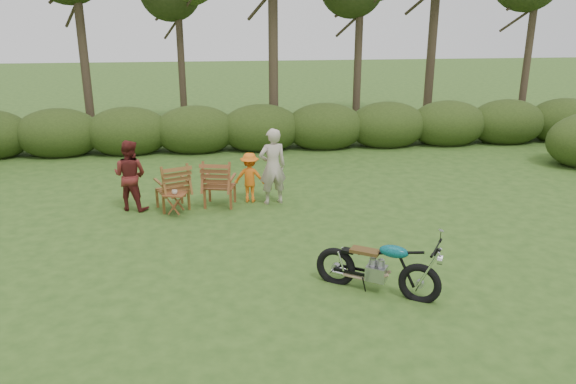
{
  "coord_description": "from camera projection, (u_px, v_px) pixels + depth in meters",
  "views": [
    {
      "loc": [
        -1.24,
        -8.0,
        4.15
      ],
      "look_at": [
        -0.03,
        1.85,
        0.9
      ],
      "focal_mm": 35.0,
      "sensor_mm": 36.0,
      "label": 1
    }
  ],
  "objects": [
    {
      "name": "lawn_chair_right",
      "position": [
        220.0,
        205.0,
        12.44
      ],
      "size": [
        0.86,
        0.86,
        1.06
      ],
      "primitive_type": null,
      "rotation": [
        0.0,
        0.0,
        2.93
      ],
      "color": "brown",
      "rests_on": "ground"
    },
    {
      "name": "adult_a",
      "position": [
        273.0,
        203.0,
        12.58
      ],
      "size": [
        0.7,
        0.54,
        1.7
      ],
      "primitive_type": "imported",
      "rotation": [
        0.0,
        0.0,
        3.37
      ],
      "color": "#BAAA99",
      "rests_on": "ground"
    },
    {
      "name": "cup",
      "position": [
        175.0,
        192.0,
        11.64
      ],
      "size": [
        0.15,
        0.15,
        0.09
      ],
      "primitive_type": "imported",
      "rotation": [
        0.0,
        0.0,
        0.42
      ],
      "color": "beige",
      "rests_on": "side_table"
    },
    {
      "name": "tree_line",
      "position": [
        274.0,
        20.0,
        17.04
      ],
      "size": [
        22.52,
        11.62,
        8.14
      ],
      "color": "#39291F",
      "rests_on": "ground"
    },
    {
      "name": "lawn_chair_left",
      "position": [
        174.0,
        208.0,
        12.24
      ],
      "size": [
        0.92,
        0.92,
        1.03
      ],
      "primitive_type": null,
      "rotation": [
        0.0,
        0.0,
        3.53
      ],
      "color": "brown",
      "rests_on": "ground"
    },
    {
      "name": "motorcycle",
      "position": [
        375.0,
        291.0,
        8.67
      ],
      "size": [
        1.95,
        1.6,
        1.06
      ],
      "primitive_type": null,
      "rotation": [
        0.0,
        0.0,
        -0.57
      ],
      "color": "#0B8A92",
      "rests_on": "ground"
    },
    {
      "name": "ground",
      "position": [
        304.0,
        281.0,
        8.98
      ],
      "size": [
        80.0,
        80.0,
        0.0
      ],
      "primitive_type": "plane",
      "color": "#2A4818",
      "rests_on": "ground"
    },
    {
      "name": "side_table",
      "position": [
        176.0,
        204.0,
        11.77
      ],
      "size": [
        0.55,
        0.5,
        0.48
      ],
      "primitive_type": null,
      "rotation": [
        0.0,
        0.0,
        -0.26
      ],
      "color": "brown",
      "rests_on": "ground"
    },
    {
      "name": "child",
      "position": [
        250.0,
        201.0,
        12.69
      ],
      "size": [
        0.8,
        0.56,
        1.13
      ],
      "primitive_type": "imported",
      "rotation": [
        0.0,
        0.0,
        2.94
      ],
      "color": "orange",
      "rests_on": "ground"
    },
    {
      "name": "adult_b",
      "position": [
        133.0,
        209.0,
        12.21
      ],
      "size": [
        0.9,
        0.81,
        1.53
      ],
      "primitive_type": "imported",
      "rotation": [
        0.0,
        0.0,
        2.77
      ],
      "color": "maroon",
      "rests_on": "ground"
    }
  ]
}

